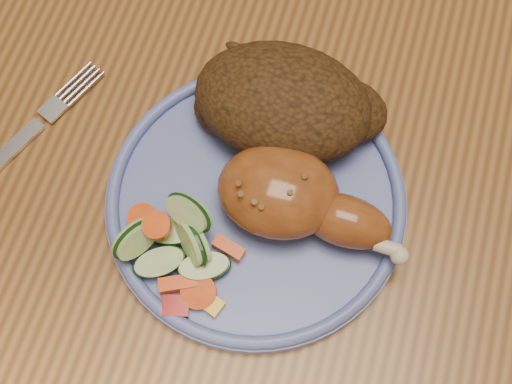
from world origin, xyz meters
TOP-DOWN VIEW (x-y plane):
  - ground at (0.00, 0.00)m, footprint 4.00×4.00m
  - dining_table at (0.00, 0.00)m, footprint 0.90×1.40m
  - plate at (-0.08, -0.15)m, footprint 0.23×0.23m
  - plate_rim at (-0.08, -0.15)m, footprint 0.23×0.23m
  - chicken_leg at (-0.05, -0.15)m, footprint 0.15×0.08m
  - rice_pilaf at (-0.08, -0.07)m, footprint 0.15×0.10m
  - vegetable_pile at (-0.13, -0.20)m, footprint 0.10×0.10m
  - fork at (-0.28, -0.16)m, footprint 0.07×0.15m

SIDE VIEW (x-z plane):
  - ground at x=0.00m, z-range 0.00..0.00m
  - dining_table at x=0.00m, z-range 0.29..1.04m
  - fork at x=-0.28m, z-range 0.75..0.76m
  - plate at x=-0.08m, z-range 0.75..0.76m
  - plate_rim at x=-0.08m, z-range 0.76..0.77m
  - vegetable_pile at x=-0.13m, z-range 0.75..0.80m
  - chicken_leg at x=-0.05m, z-range 0.76..0.81m
  - rice_pilaf at x=-0.08m, z-range 0.76..0.82m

